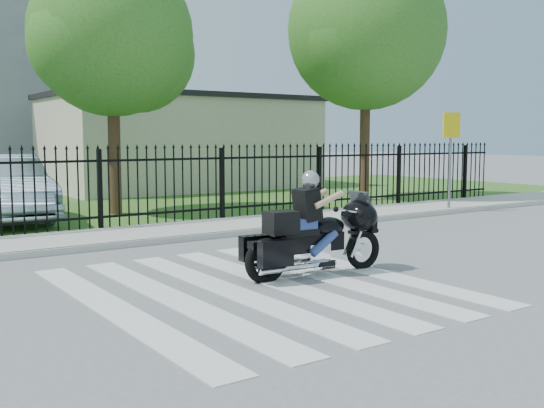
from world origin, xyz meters
TOP-DOWN VIEW (x-y plane):
  - ground at (0.00, 0.00)m, footprint 120.00×120.00m
  - crosswalk at (0.00, 0.00)m, footprint 5.00×5.50m
  - sidewalk at (0.00, 5.00)m, footprint 40.00×2.00m
  - curb at (0.00, 4.00)m, footprint 40.00×0.12m
  - grass_strip at (0.00, 12.00)m, footprint 40.00×12.00m
  - iron_fence at (0.00, 6.00)m, footprint 26.00×0.04m
  - tree_mid at (1.50, 9.00)m, footprint 4.20×4.20m
  - tree_right at (9.50, 8.00)m, footprint 5.00×5.00m
  - building_low at (7.00, 16.00)m, footprint 10.00×6.00m
  - building_low_roof at (7.00, 16.00)m, footprint 10.20×6.20m
  - motorcycle_rider at (1.11, 0.14)m, footprint 2.42×0.82m
  - parked_car at (-1.30, 9.15)m, footprint 1.87×4.94m
  - traffic_sign at (9.20, 4.29)m, footprint 0.56×0.14m

SIDE VIEW (x-z plane):
  - ground at x=0.00m, z-range 0.00..0.00m
  - crosswalk at x=0.00m, z-range 0.00..0.01m
  - grass_strip at x=0.00m, z-range 0.00..0.02m
  - sidewalk at x=0.00m, z-range 0.00..0.12m
  - curb at x=0.00m, z-range 0.00..0.12m
  - motorcycle_rider at x=1.11m, z-range -0.14..1.45m
  - parked_car at x=-1.30m, z-range 0.02..1.63m
  - iron_fence at x=0.00m, z-range 0.00..1.80m
  - building_low at x=7.00m, z-range 0.00..3.50m
  - traffic_sign at x=9.20m, z-range 0.67..3.27m
  - building_low_roof at x=7.00m, z-range 3.50..3.70m
  - tree_mid at x=1.50m, z-range 1.28..8.06m
  - tree_right at x=9.50m, z-range 1.44..9.34m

